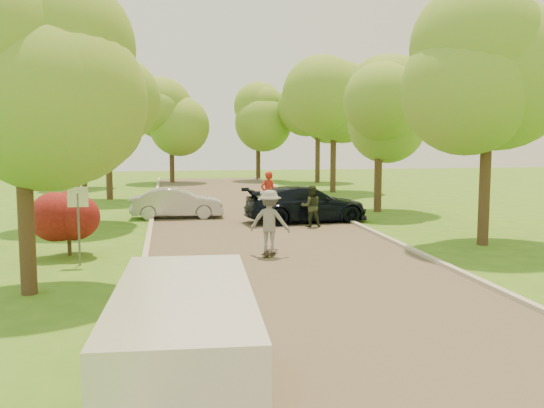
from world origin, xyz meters
TOP-DOWN VIEW (x-y plane):
  - ground at (0.00, 0.00)m, footprint 100.00×100.00m
  - road at (0.00, 8.00)m, footprint 8.00×60.00m
  - curb_left at (-4.05, 8.00)m, footprint 0.18×60.00m
  - curb_right at (4.05, 8.00)m, footprint 0.18×60.00m
  - street_sign at (-5.80, 4.00)m, footprint 0.55×0.06m
  - red_shrub at (-6.30, 5.50)m, footprint 1.70×1.70m
  - tree_l_mida at (-6.30, 1.00)m, footprint 4.71×4.60m
  - tree_l_midb at (-6.81, 12.00)m, footprint 4.30×4.20m
  - tree_l_far at (-6.39, 22.00)m, footprint 4.92×4.80m
  - tree_r_mida at (7.02, 5.00)m, footprint 5.13×5.00m
  - tree_r_midb at (6.60, 14.00)m, footprint 4.51×4.40m
  - tree_r_far at (7.23, 24.00)m, footprint 5.33×5.20m
  - tree_bg_a at (-8.78, 30.00)m, footprint 5.12×5.00m
  - tree_bg_b at (8.22, 32.00)m, footprint 5.12×5.00m
  - tree_bg_c at (-2.79, 34.00)m, footprint 4.92×4.80m
  - tree_bg_d at (4.22, 36.00)m, footprint 5.12×5.00m
  - minivan at (-3.20, -5.61)m, footprint 1.94×4.50m
  - silver_sedan at (-2.97, 13.35)m, footprint 4.04×1.56m
  - dark_sedan at (2.30, 11.21)m, footprint 5.37×2.68m
  - longboard at (-0.39, 4.41)m, footprint 0.63×0.97m
  - skateboarder at (-0.39, 4.41)m, footprint 1.37×1.12m
  - person_striped at (1.09, 13.67)m, footprint 0.84×0.69m
  - person_olive at (2.15, 9.76)m, footprint 0.82×0.65m

SIDE VIEW (x-z plane):
  - ground at x=0.00m, z-range 0.00..0.00m
  - road at x=0.00m, z-range 0.00..0.01m
  - curb_left at x=-4.05m, z-range 0.00..0.12m
  - curb_right at x=4.05m, z-range 0.00..0.12m
  - longboard at x=-0.39m, z-range 0.05..0.16m
  - silver_sedan at x=-2.97m, z-range 0.00..1.31m
  - dark_sedan at x=2.30m, z-range 0.00..1.50m
  - person_olive at x=2.15m, z-range 0.00..1.64m
  - minivan at x=-3.20m, z-range 0.05..1.69m
  - person_striped at x=1.09m, z-range 0.00..1.99m
  - skateboarder at x=-0.39m, z-range 0.12..1.97m
  - red_shrub at x=-6.30m, z-range 0.12..2.07m
  - street_sign at x=-5.80m, z-range 0.48..2.65m
  - tree_l_midb at x=-6.81m, z-range 1.28..7.89m
  - tree_r_midb at x=6.60m, z-range 1.38..8.38m
  - tree_bg_c at x=-2.79m, z-range 1.35..8.69m
  - tree_l_mida at x=-6.30m, z-range 1.48..8.87m
  - tree_bg_a at x=-8.78m, z-range 1.45..9.18m
  - tree_bg_d at x=4.22m, z-range 1.45..9.18m
  - tree_l_far at x=-6.39m, z-range 1.57..9.36m
  - tree_r_mida at x=7.02m, z-range 1.56..9.51m
  - tree_bg_b at x=8.22m, z-range 1.56..9.51m
  - tree_r_far at x=7.23m, z-range 1.66..10.00m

